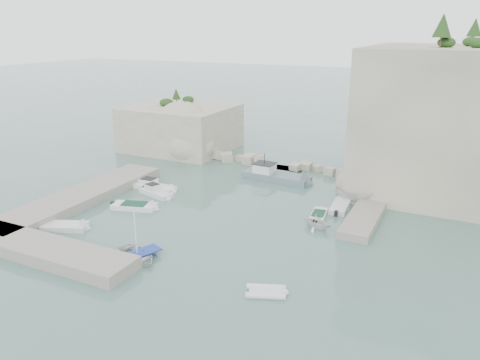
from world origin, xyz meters
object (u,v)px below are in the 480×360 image
at_px(inflatable_dinghy, 266,294).
at_px(tender_east_d, 354,203).
at_px(work_boat, 276,180).
at_px(rowboat, 137,259).
at_px(motorboat_e, 66,229).
at_px(tender_east_a, 317,228).
at_px(motorboat_b, 157,195).
at_px(motorboat_c, 135,209).
at_px(motorboat_a, 155,189).
at_px(tender_east_b, 318,218).
at_px(tender_east_c, 340,208).

xyz_separation_m(inflatable_dinghy, tender_east_d, (1.57, 22.16, 0.00)).
bearing_deg(work_boat, rowboat, -92.66).
relative_size(rowboat, tender_east_d, 0.96).
distance_m(motorboat_e, tender_east_a, 25.05).
bearing_deg(tender_east_d, motorboat_b, 113.65).
bearing_deg(motorboat_c, rowboat, -67.01).
height_order(motorboat_e, inflatable_dinghy, motorboat_e).
bearing_deg(motorboat_a, work_boat, 40.44).
bearing_deg(motorboat_e, motorboat_b, 56.75).
height_order(tender_east_b, work_boat, work_boat).
height_order(motorboat_b, work_boat, work_boat).
bearing_deg(motorboat_b, motorboat_c, -69.24).
bearing_deg(tender_east_c, motorboat_b, 100.55).
distance_m(inflatable_dinghy, tender_east_d, 22.21).
distance_m(tender_east_c, tender_east_d, 2.68).
bearing_deg(work_boat, tender_east_d, -15.78).
bearing_deg(motorboat_e, work_boat, 39.23).
xyz_separation_m(motorboat_c, tender_east_b, (19.10, 6.24, 0.00)).
relative_size(motorboat_b, rowboat, 1.09).
xyz_separation_m(motorboat_a, work_boat, (12.16, 10.08, 0.00)).
relative_size(tender_east_b, work_boat, 0.43).
xyz_separation_m(rowboat, tender_east_d, (13.70, 21.96, 0.00)).
height_order(rowboat, tender_east_c, rowboat).
bearing_deg(rowboat, motorboat_c, 61.17).
relative_size(motorboat_c, tender_east_b, 1.29).
bearing_deg(motorboat_a, tender_east_c, 10.45).
bearing_deg(tender_east_d, rowboat, 151.53).
relative_size(inflatable_dinghy, tender_east_d, 0.68).
bearing_deg(tender_east_d, inflatable_dinghy, 179.45).
distance_m(motorboat_b, work_boat, 15.88).
bearing_deg(motorboat_c, tender_east_c, 9.86).
xyz_separation_m(motorboat_e, tender_east_a, (22.40, 11.22, 0.00)).
distance_m(motorboat_e, tender_east_c, 29.00).
distance_m(motorboat_e, rowboat, 10.60).
xyz_separation_m(tender_east_d, work_boat, (-11.10, 3.80, 0.00)).
height_order(motorboat_a, rowboat, motorboat_a).
distance_m(inflatable_dinghy, tender_east_c, 19.68).
distance_m(tender_east_d, work_boat, 11.74).
relative_size(motorboat_a, motorboat_b, 1.25).
xyz_separation_m(motorboat_c, motorboat_e, (-2.70, -7.44, 0.00)).
bearing_deg(motorboat_b, tender_east_d, 36.79).
relative_size(rowboat, tender_east_b, 1.10).
height_order(motorboat_a, tender_east_a, tender_east_a).
xyz_separation_m(inflatable_dinghy, work_boat, (-9.54, 25.96, 0.00)).
bearing_deg(tender_east_a, tender_east_b, 26.82).
distance_m(motorboat_a, tender_east_d, 24.10).
distance_m(motorboat_c, tender_east_a, 20.06).
distance_m(motorboat_a, tender_east_c, 22.59).
bearing_deg(motorboat_c, tender_east_d, 14.01).
relative_size(motorboat_e, work_boat, 0.49).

